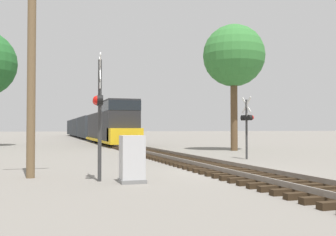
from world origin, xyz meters
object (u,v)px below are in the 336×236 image
(freight_train, at_px, (88,127))
(relay_cabinet, at_px, (132,159))
(utility_pole, at_px, (31,64))
(crossing_signal_near, at_px, (99,105))
(crossing_signal_far, at_px, (247,120))
(tree_far_right, at_px, (234,56))

(freight_train, xyz_separation_m, relay_cabinet, (-4.13, -52.03, -1.12))
(freight_train, distance_m, utility_pole, 50.36)
(crossing_signal_near, height_order, utility_pole, utility_pole)
(crossing_signal_far, distance_m, relay_cabinet, 10.94)
(freight_train, relative_size, crossing_signal_near, 15.87)
(relay_cabinet, bearing_deg, tree_far_right, 53.08)
(freight_train, bearing_deg, utility_pole, -98.23)
(crossing_signal_far, relative_size, relay_cabinet, 2.33)
(crossing_signal_far, xyz_separation_m, relay_cabinet, (-8.06, -7.26, -1.41))
(relay_cabinet, distance_m, tree_far_right, 19.73)
(freight_train, bearing_deg, crossing_signal_far, -84.98)
(freight_train, distance_m, crossing_signal_near, 51.61)
(utility_pole, bearing_deg, freight_train, 81.77)
(crossing_signal_far, distance_m, utility_pole, 12.34)
(freight_train, bearing_deg, relay_cabinet, -94.54)
(utility_pole, bearing_deg, crossing_signal_far, 24.32)
(crossing_signal_near, height_order, relay_cabinet, crossing_signal_near)
(freight_train, distance_m, crossing_signal_far, 44.95)
(tree_far_right, bearing_deg, utility_pole, -138.38)
(freight_train, height_order, tree_far_right, tree_far_right)
(freight_train, relative_size, crossing_signal_far, 18.83)
(crossing_signal_near, distance_m, relay_cabinet, 2.07)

